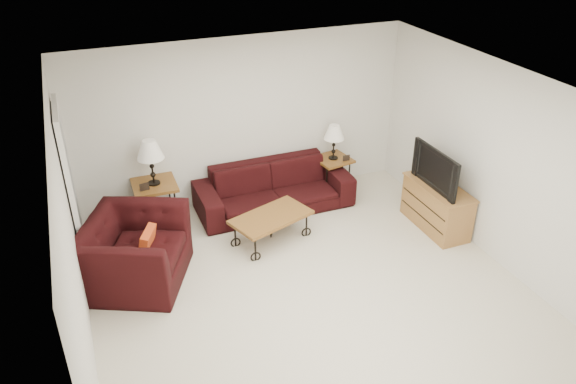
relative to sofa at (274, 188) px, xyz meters
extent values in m
plane|color=beige|center=(-0.30, -2.02, -0.34)|extent=(5.00, 5.00, 0.00)
cube|color=silver|center=(-0.30, 0.48, 0.91)|extent=(5.00, 0.02, 2.50)
cube|color=silver|center=(-0.30, -4.52, 0.91)|extent=(5.00, 0.02, 2.50)
cube|color=silver|center=(-2.80, -2.02, 0.91)|extent=(0.02, 5.00, 2.50)
cube|color=silver|center=(2.20, -2.02, 0.91)|extent=(0.02, 5.00, 2.50)
plane|color=white|center=(-0.30, -2.02, 2.16)|extent=(5.00, 5.00, 0.00)
cube|color=black|center=(-2.77, -0.37, 0.68)|extent=(0.08, 0.94, 2.04)
imported|color=black|center=(0.00, 0.00, 0.00)|extent=(2.30, 0.90, 0.67)
cube|color=brown|center=(-1.70, 0.18, -0.01)|extent=(0.61, 0.61, 0.65)
cube|color=brown|center=(1.05, 0.18, -0.06)|extent=(0.58, 0.58, 0.55)
cube|color=black|center=(-1.85, 0.03, 0.37)|extent=(0.13, 0.04, 0.11)
cube|color=black|center=(1.20, 0.03, 0.26)|extent=(0.11, 0.02, 0.09)
cube|color=brown|center=(-0.35, -0.84, -0.14)|extent=(1.19, 0.89, 0.40)
imported|color=black|center=(-2.17, -1.04, 0.08)|extent=(1.55, 1.63, 0.83)
cube|color=#D1511A|center=(-2.02, -1.09, 0.18)|extent=(0.25, 0.38, 0.37)
cube|color=#9F693B|center=(1.93, -1.35, -0.01)|extent=(0.45, 1.09, 0.65)
imported|color=black|center=(1.91, -1.35, 0.60)|extent=(0.13, 0.97, 0.56)
ellipsoid|color=black|center=(0.70, -0.20, -0.13)|extent=(0.37, 0.32, 0.41)
camera|label=1|loc=(-2.52, -6.91, 3.98)|focal=35.12mm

